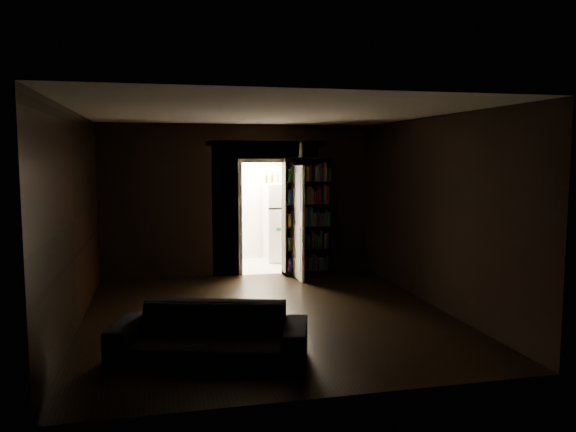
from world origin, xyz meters
name	(u,v)px	position (x,y,z in m)	size (l,w,h in m)	color
ground	(268,316)	(0.00, 0.00, 0.00)	(5.50, 5.50, 0.00)	black
room_walls	(254,191)	(-0.01, 1.07, 1.68)	(5.02, 5.61, 2.84)	black
kitchen_alcove	(256,205)	(0.50, 3.87, 1.21)	(2.20, 1.80, 2.60)	#B2A99B
sofa	(210,325)	(-0.94, -1.59, 0.40)	(2.09, 0.90, 0.80)	black
bookshelf	(307,216)	(1.25, 2.59, 1.10)	(0.90, 0.32, 2.20)	black
refrigerator	(282,222)	(1.10, 4.03, 0.82)	(0.74, 0.68, 1.65)	white
door	(297,222)	(0.98, 2.31, 1.02)	(0.85, 0.05, 2.05)	white
figurine	(301,149)	(1.11, 2.51, 2.34)	(0.09, 0.09, 0.28)	silver
bottles	(278,177)	(1.00, 4.06, 1.77)	(0.61, 0.08, 0.25)	black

